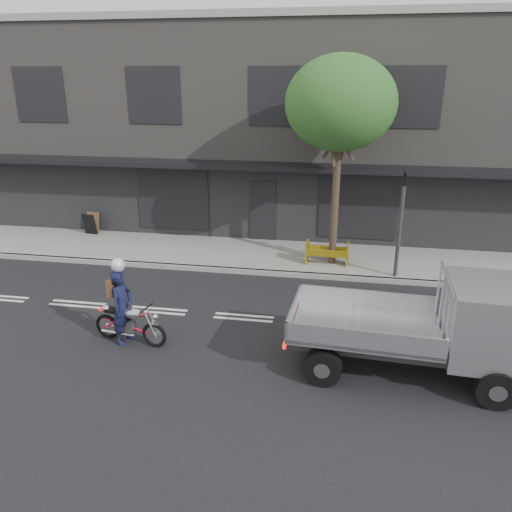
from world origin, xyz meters
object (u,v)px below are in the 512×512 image
object	(u,v)px
street_tree	(340,104)
traffic_light_pole	(400,230)
motorcycle	(130,323)
construction_barrier	(327,254)
flatbed_ute	(468,323)
rider	(122,307)
sandwich_board	(90,224)

from	to	relation	value
street_tree	traffic_light_pole	world-z (taller)	street_tree
motorcycle	construction_barrier	distance (m)	7.16
motorcycle	traffic_light_pole	bearing A→B (deg)	47.15
construction_barrier	flatbed_ute	bearing A→B (deg)	-62.33
rider	construction_barrier	size ratio (longest dim) A/B	1.29
flatbed_ute	construction_barrier	size ratio (longest dim) A/B	3.57
flatbed_ute	construction_barrier	distance (m)	6.64
traffic_light_pole	rider	world-z (taller)	traffic_light_pole
rider	flatbed_ute	size ratio (longest dim) A/B	0.36
motorcycle	flatbed_ute	world-z (taller)	flatbed_ute
motorcycle	rider	xyz separation A→B (m)	(-0.15, 0.00, 0.40)
traffic_light_pole	flatbed_ute	xyz separation A→B (m)	(0.90, -5.33, -0.34)
motorcycle	street_tree	bearing A→B (deg)	61.68
traffic_light_pole	motorcycle	distance (m)	8.44
rider	sandwich_board	size ratio (longest dim) A/B	2.20
construction_barrier	street_tree	bearing A→B (deg)	63.25
motorcycle	sandwich_board	distance (m)	8.89
traffic_light_pole	construction_barrier	distance (m)	2.49
flatbed_ute	sandwich_board	xyz separation A→B (m)	(-12.40, 7.69, -0.75)
motorcycle	sandwich_board	bearing A→B (deg)	132.97
motorcycle	flatbed_ute	xyz separation A→B (m)	(7.54, -0.26, 0.80)
construction_barrier	traffic_light_pole	bearing A→B (deg)	-13.42
flatbed_ute	sandwich_board	size ratio (longest dim) A/B	6.07
motorcycle	flatbed_ute	bearing A→B (deg)	7.86
traffic_light_pole	street_tree	bearing A→B (deg)	156.97
construction_barrier	sandwich_board	distance (m)	9.52
traffic_light_pole	flatbed_ute	distance (m)	5.41
traffic_light_pole	rider	bearing A→B (deg)	-143.27
street_tree	construction_barrier	xyz separation A→B (m)	(-0.17, -0.33, -4.73)
motorcycle	construction_barrier	bearing A→B (deg)	61.10
traffic_light_pole	construction_barrier	world-z (taller)	traffic_light_pole
rider	flatbed_ute	distance (m)	7.71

